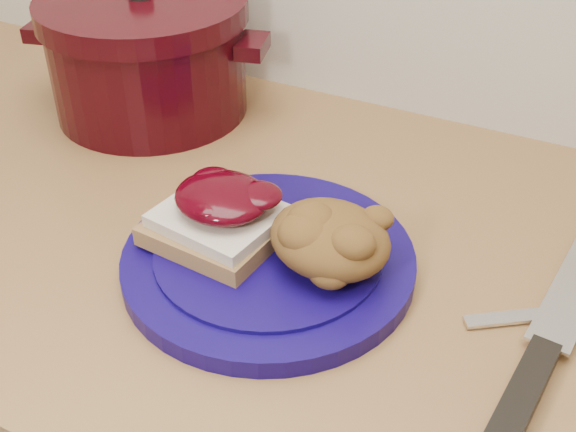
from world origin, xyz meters
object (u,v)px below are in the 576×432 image
at_px(plate, 269,261).
at_px(chef_knife, 539,362).
at_px(butter_knife, 568,312).
at_px(pepper_grinder, 139,65).
at_px(dutch_oven, 148,55).

relative_size(plate, chef_knife, 0.80).
distance_m(plate, butter_knife, 0.27).
bearing_deg(butter_knife, chef_knife, -133.20).
distance_m(chef_knife, pepper_grinder, 0.59).
bearing_deg(pepper_grinder, dutch_oven, 0.00).
distance_m(butter_knife, pepper_grinder, 0.58).
relative_size(plate, pepper_grinder, 2.37).
xyz_separation_m(chef_knife, butter_knife, (0.01, 0.08, -0.01)).
height_order(butter_knife, pepper_grinder, pepper_grinder).
bearing_deg(plate, chef_knife, -3.64).
bearing_deg(pepper_grinder, chef_knife, -22.96).
height_order(dutch_oven, pepper_grinder, dutch_oven).
bearing_deg(chef_knife, plate, 92.57).
xyz_separation_m(chef_knife, pepper_grinder, (-0.54, 0.23, 0.05)).
relative_size(butter_knife, pepper_grinder, 1.61).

